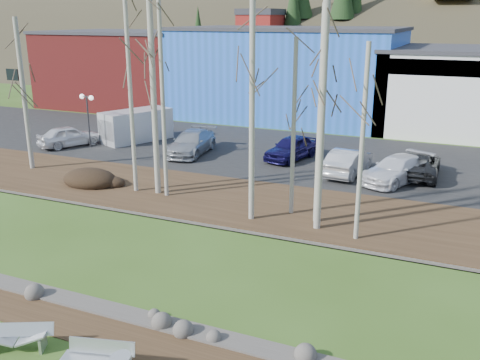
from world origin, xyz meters
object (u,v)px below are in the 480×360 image
at_px(car_0, 69,136).
at_px(car_3, 348,162).
at_px(bench_intact, 98,358).
at_px(car_2, 292,148).
at_px(van_grey, 134,126).
at_px(car_5, 397,169).
at_px(car_4, 418,164).
at_px(car_1, 191,143).
at_px(bench_damaged, 18,337).
at_px(street_lamp, 87,106).
at_px(seagull, 19,329).

height_order(car_0, car_3, car_3).
xyz_separation_m(bench_intact, car_2, (-2.26, 23.04, 0.46)).
xyz_separation_m(car_2, van_grey, (-12.66, 0.42, 0.37)).
distance_m(car_0, car_5, 23.09).
bearing_deg(car_4, car_3, 17.42).
distance_m(car_1, van_grey, 6.15).
relative_size(bench_damaged, car_4, 0.36).
distance_m(car_0, van_grey, 4.76).
bearing_deg(bench_damaged, car_1, 80.03).
relative_size(bench_intact, car_4, 0.38).
distance_m(street_lamp, car_0, 2.76).
height_order(bench_damaged, car_1, car_1).
distance_m(car_1, car_4, 14.86).
relative_size(seagull, car_5, 0.08).
distance_m(street_lamp, car_2, 14.80).
bearing_deg(bench_damaged, car_0, 101.48).
relative_size(car_3, car_5, 0.94).
relative_size(bench_intact, car_5, 0.38).
height_order(bench_intact, van_grey, van_grey).
xyz_separation_m(car_4, car_5, (-0.98, -1.74, 0.03)).
xyz_separation_m(bench_damaged, car_2, (0.51, 23.10, 0.53)).
distance_m(car_4, van_grey, 20.76).
height_order(bench_damaged, seagull, bench_damaged).
height_order(seagull, car_3, car_3).
xyz_separation_m(car_1, van_grey, (-5.88, 1.77, 0.38)).
xyz_separation_m(car_2, car_4, (8.07, -0.70, -0.07)).
bearing_deg(car_0, car_1, -143.46).
distance_m(bench_intact, street_lamp, 26.51).
xyz_separation_m(bench_damaged, street_lamp, (-13.90, 20.51, 2.73)).
bearing_deg(car_4, bench_intact, 73.84).
relative_size(car_2, van_grey, 0.80).
bearing_deg(car_3, bench_damaged, 83.51).
xyz_separation_m(street_lamp, car_1, (7.63, 1.25, -2.21)).
bearing_deg(car_4, seagull, 65.55).
relative_size(bench_damaged, car_2, 0.40).
xyz_separation_m(bench_damaged, car_1, (-6.27, 21.76, 0.52)).
xyz_separation_m(car_0, van_grey, (3.33, 3.37, 0.40)).
bearing_deg(car_2, bench_intact, -71.17).
distance_m(car_2, car_4, 8.10).
relative_size(car_0, car_2, 0.96).
bearing_deg(bench_intact, bench_damaged, 166.18).
xyz_separation_m(bench_intact, car_1, (-9.04, 21.70, 0.46)).
xyz_separation_m(bench_intact, car_4, (5.81, 22.34, 0.39)).
bearing_deg(car_0, street_lamp, -140.81).
relative_size(bench_intact, street_lamp, 0.51).
distance_m(street_lamp, van_grey, 3.94).
height_order(car_0, van_grey, van_grey).
bearing_deg(van_grey, bench_damaged, -40.53).
relative_size(seagull, street_lamp, 0.10).
xyz_separation_m(car_0, car_2, (15.99, 2.95, 0.03)).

